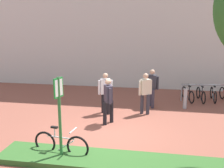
# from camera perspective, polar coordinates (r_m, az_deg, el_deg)

# --- Properties ---
(ground_plane) EXTENTS (60.00, 60.00, 0.00)m
(ground_plane) POSITION_cam_1_polar(r_m,az_deg,el_deg) (8.93, -0.36, -10.97)
(ground_plane) COLOR brown
(building_facade) EXTENTS (28.00, 1.20, 10.00)m
(building_facade) POSITION_cam_1_polar(r_m,az_deg,el_deg) (15.69, 4.78, 17.77)
(building_facade) COLOR silver
(building_facade) RESTS_ON ground
(planter_strip) EXTENTS (7.00, 1.10, 0.16)m
(planter_strip) POSITION_cam_1_polar(r_m,az_deg,el_deg) (7.10, 3.25, -16.90)
(planter_strip) COLOR #336028
(planter_strip) RESTS_ON ground
(parking_sign_post) EXTENTS (0.13, 0.35, 2.31)m
(parking_sign_post) POSITION_cam_1_polar(r_m,az_deg,el_deg) (6.93, -11.53, -4.94)
(parking_sign_post) COLOR #2D7238
(parking_sign_post) RESTS_ON ground
(bike_at_sign) EXTENTS (1.67, 0.42, 0.86)m
(bike_at_sign) POSITION_cam_1_polar(r_m,az_deg,el_deg) (7.57, -11.14, -12.87)
(bike_at_sign) COLOR black
(bike_at_sign) RESTS_ON ground
(bike_rack_cluster) EXTENTS (3.73, 1.86, 0.83)m
(bike_rack_cluster) POSITION_cam_1_polar(r_m,az_deg,el_deg) (13.62, 22.65, -2.10)
(bike_rack_cluster) COLOR #99999E
(bike_rack_cluster) RESTS_ON ground
(bollard_steel) EXTENTS (0.16, 0.16, 0.90)m
(bollard_steel) POSITION_cam_1_polar(r_m,az_deg,el_deg) (11.88, 15.82, -3.13)
(bollard_steel) COLOR #ADADB2
(bollard_steel) RESTS_ON ground
(person_suited_dark) EXTENTS (0.39, 0.56, 1.72)m
(person_suited_dark) POSITION_cam_1_polar(r_m,az_deg,el_deg) (9.55, -0.84, -3.14)
(person_suited_dark) COLOR black
(person_suited_dark) RESTS_ON ground
(person_suited_navy) EXTENTS (0.60, 0.44, 1.72)m
(person_suited_navy) POSITION_cam_1_polar(r_m,az_deg,el_deg) (11.65, 8.77, -0.40)
(person_suited_navy) COLOR #383342
(person_suited_navy) RESTS_ON ground
(person_shirt_blue) EXTENTS (0.52, 0.42, 1.72)m
(person_shirt_blue) POSITION_cam_1_polar(r_m,az_deg,el_deg) (10.68, 7.33, -1.54)
(person_shirt_blue) COLOR #2D2D38
(person_shirt_blue) RESTS_ON ground
(person_casual_tan) EXTENTS (0.58, 0.36, 1.72)m
(person_casual_tan) POSITION_cam_1_polar(r_m,az_deg,el_deg) (10.66, -1.45, -1.46)
(person_casual_tan) COLOR black
(person_casual_tan) RESTS_ON ground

